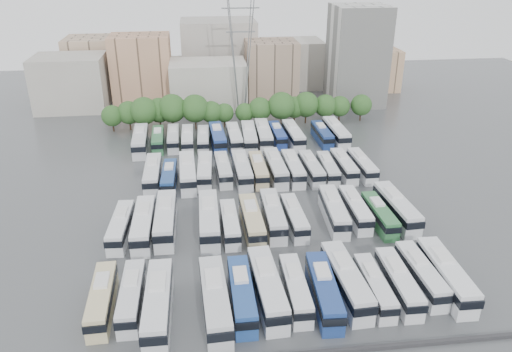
{
  "coord_description": "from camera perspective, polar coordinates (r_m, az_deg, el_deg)",
  "views": [
    {
      "loc": [
        -9.01,
        -72.47,
        40.19
      ],
      "look_at": [
        0.51,
        6.75,
        3.0
      ],
      "focal_mm": 35.0,
      "sensor_mm": 36.0,
      "label": 1
    }
  ],
  "objects": [
    {
      "name": "bus_r0_s8",
      "position": [
        62.79,
        7.77,
        -12.83
      ],
      "size": [
        3.35,
        12.6,
        3.92
      ],
      "rotation": [
        0.0,
        0.0,
        -0.05
      ],
      "color": "navy",
      "rests_on": "ground"
    },
    {
      "name": "bus_r2_s2",
      "position": [
        91.92,
        -9.9,
        -0.14
      ],
      "size": [
        2.74,
        11.28,
        3.52
      ],
      "rotation": [
        0.0,
        0.0,
        -0.03
      ],
      "color": "navy",
      "rests_on": "ground"
    },
    {
      "name": "bus_r1_s4",
      "position": [
        76.64,
        -5.39,
        -4.93
      ],
      "size": [
        3.07,
        13.69,
        4.29
      ],
      "rotation": [
        0.0,
        0.0,
        -0.01
      ],
      "color": "silver",
      "rests_on": "ground"
    },
    {
      "name": "bus_r3_s13",
      "position": [
        113.1,
        9.13,
        4.96
      ],
      "size": [
        3.25,
        13.42,
        4.19
      ],
      "rotation": [
        0.0,
        0.0,
        0.03
      ],
      "color": "silver",
      "rests_on": "ground"
    },
    {
      "name": "bus_r0_s11",
      "position": [
        66.22,
        15.97,
        -11.57
      ],
      "size": [
        2.74,
        11.73,
        3.67
      ],
      "rotation": [
        0.0,
        0.0,
        -0.02
      ],
      "color": "silver",
      "rests_on": "ground"
    },
    {
      "name": "bus_r1_s7",
      "position": [
        77.83,
        1.95,
        -4.46
      ],
      "size": [
        2.84,
        12.62,
        3.95
      ],
      "rotation": [
        0.0,
        0.0,
        -0.01
      ],
      "color": "silver",
      "rests_on": "ground"
    },
    {
      "name": "bus_r3_s6",
      "position": [
        109.28,
        -2.49,
        4.45
      ],
      "size": [
        2.93,
        12.31,
        3.85
      ],
      "rotation": [
        0.0,
        0.0,
        0.02
      ],
      "color": "silver",
      "rests_on": "ground"
    },
    {
      "name": "tree_line",
      "position": [
        120.17,
        -2.91,
        7.69
      ],
      "size": [
        65.3,
        7.88,
        8.53
      ],
      "color": "black",
      "rests_on": "ground"
    },
    {
      "name": "bus_r3_s5",
      "position": [
        109.21,
        -4.41,
        4.42
      ],
      "size": [
        3.42,
        12.85,
        3.99
      ],
      "rotation": [
        0.0,
        0.0,
        0.05
      ],
      "color": "navy",
      "rests_on": "ground"
    },
    {
      "name": "bus_r1_s2",
      "position": [
        77.62,
        -10.29,
        -4.85
      ],
      "size": [
        3.07,
        13.59,
        4.26
      ],
      "rotation": [
        0.0,
        0.0,
        -0.01
      ],
      "color": "silver",
      "rests_on": "ground"
    },
    {
      "name": "bus_r2_s12",
      "position": [
        96.68,
        10.01,
        1.18
      ],
      "size": [
        2.71,
        11.57,
        3.62
      ],
      "rotation": [
        0.0,
        0.0,
        0.02
      ],
      "color": "silver",
      "rests_on": "ground"
    },
    {
      "name": "bus_r0_s10",
      "position": [
        64.95,
        13.36,
        -12.18
      ],
      "size": [
        2.39,
        10.87,
        3.41
      ],
      "rotation": [
        0.0,
        0.0,
        -0.0
      ],
      "color": "silver",
      "rests_on": "ground"
    },
    {
      "name": "apartment_tower",
      "position": [
        140.04,
        11.48,
        13.31
      ],
      "size": [
        14.0,
        14.0,
        26.0
      ],
      "primitive_type": "cube",
      "color": "silver",
      "rests_on": "ground"
    },
    {
      "name": "bus_r0_s7",
      "position": [
        62.96,
        4.52,
        -12.73
      ],
      "size": [
        2.59,
        11.4,
        3.57
      ],
      "rotation": [
        0.0,
        0.0,
        -0.01
      ],
      "color": "silver",
      "rests_on": "ground"
    },
    {
      "name": "electricity_pylon",
      "position": [
        124.84,
        -1.75,
        15.05
      ],
      "size": [
        9.0,
        6.91,
        33.83
      ],
      "color": "slate",
      "rests_on": "ground"
    },
    {
      "name": "bus_r2_s9",
      "position": [
        94.28,
        4.25,
        0.92
      ],
      "size": [
        2.78,
        12.08,
        3.78
      ],
      "rotation": [
        0.0,
        0.0,
        0.01
      ],
      "color": "silver",
      "rests_on": "ground"
    },
    {
      "name": "bus_r0_s6",
      "position": [
        62.49,
        1.3,
        -12.59
      ],
      "size": [
        3.62,
        13.65,
        4.24
      ],
      "rotation": [
        0.0,
        0.0,
        0.05
      ],
      "color": "silver",
      "rests_on": "ground"
    },
    {
      "name": "bus_r2_s4",
      "position": [
        93.47,
        -5.84,
        0.64
      ],
      "size": [
        3.21,
        12.16,
        3.78
      ],
      "rotation": [
        0.0,
        0.0,
        -0.05
      ],
      "color": "silver",
      "rests_on": "ground"
    },
    {
      "name": "bus_r3_s8",
      "position": [
        110.24,
        0.87,
        4.75
      ],
      "size": [
        3.27,
        13.4,
        4.18
      ],
      "rotation": [
        0.0,
        0.0,
        -0.03
      ],
      "color": "silver",
      "rests_on": "ground"
    },
    {
      "name": "bus_r3_s3",
      "position": [
        109.68,
        -7.82,
        4.25
      ],
      "size": [
        2.56,
        11.52,
        3.61
      ],
      "rotation": [
        0.0,
        0.0,
        -0.0
      ],
      "color": "silver",
      "rests_on": "ground"
    },
    {
      "name": "bus_r1_s11",
      "position": [
        81.31,
        11.26,
        -3.7
      ],
      "size": [
        2.63,
        11.75,
        3.68
      ],
      "rotation": [
        0.0,
        0.0,
        -0.01
      ],
      "color": "white",
      "rests_on": "ground"
    },
    {
      "name": "bus_r1_s10",
      "position": [
        79.93,
        8.88,
        -3.93
      ],
      "size": [
        3.39,
        12.75,
        3.96
      ],
      "rotation": [
        0.0,
        0.0,
        -0.05
      ],
      "color": "silver",
      "rests_on": "ground"
    },
    {
      "name": "bus_r3_s4",
      "position": [
        109.26,
        -6.04,
        4.22
      ],
      "size": [
        2.76,
        11.14,
        3.47
      ],
      "rotation": [
        0.0,
        0.0,
        -0.03
      ],
      "color": "silver",
      "rests_on": "ground"
    },
    {
      "name": "bus_r0_s5",
      "position": [
        61.75,
        -1.63,
        -13.35
      ],
      "size": [
        2.74,
        12.28,
        3.85
      ],
      "rotation": [
        0.0,
        0.0,
        0.01
      ],
      "color": "navy",
      "rests_on": "ground"
    },
    {
      "name": "ground",
      "position": [
        83.36,
        0.2,
        -3.84
      ],
      "size": [
        220.0,
        220.0,
        0.0
      ],
      "primitive_type": "plane",
      "color": "#424447",
      "rests_on": "ground"
    },
    {
      "name": "bus_r1_s5",
      "position": [
        76.11,
        -2.99,
        -5.43
      ],
      "size": [
        2.56,
        11.06,
        3.46
      ],
      "rotation": [
        0.0,
        0.0,
        0.01
      ],
      "color": "silver",
      "rests_on": "ground"
    },
    {
      "name": "bus_r2_s11",
      "position": [
        95.29,
        8.22,
        0.89
      ],
      "size": [
        2.71,
        11.05,
        3.45
      ],
      "rotation": [
        0.0,
        0.0,
        -0.03
      ],
      "color": "silver",
      "rests_on": "ground"
    },
    {
      "name": "bus_r0_s9",
      "position": [
        64.64,
        10.26,
        -11.64
      ],
      "size": [
        3.55,
        13.42,
        4.17
      ],
      "rotation": [
        0.0,
        0.0,
        0.05
      ],
      "color": "silver",
      "rests_on": "ground"
    },
    {
      "name": "bus_r1_s12",
      "position": [
        80.61,
        13.92,
        -4.32
      ],
      "size": [
        2.72,
        11.24,
        3.51
      ],
      "rotation": [
        0.0,
        0.0,
        0.03
      ],
      "color": "#2F6F3D",
      "rests_on": "ground"
    },
    {
      "name": "bus_r0_s0",
      "position": [
        63.92,
        -17.2,
        -13.26
      ],
      "size": [
        2.82,
        11.67,
        3.64
      ],
      "rotation": [
        0.0,
        0.0,
        0.03
      ],
      "color": "beige",
      "rests_on": "ground"
    },
    {
      "name": "bus_r0_s2",
      "position": [
        61.2,
        -11.13,
        -14.09
      ],
      "size": [
        3.07,
        13.55,
        4.24
      ],
      "rotation": [
        0.0,
        0.0,
        -0.01
      ],
      "color": "silver",
      "rests_on": "ground"
    },
    {
      "name": "bus_r2_s7",
      "position": [
        93.56,
        0.27,
        0.76
      ],
      "size": [
        2.64,
        11.68,
        3.66
      ],
      "rotation": [
        0.0,
        0.0,
        0.01
      ],
      "color": "#C8B58A",
      "rests_on": "ground"
    },
    {
      "name": "bus_r3_s1",
      "position": [
        110.46,
        -11.14,
        4.13
      ],
      "size": [
        2.8,
        11.3,
        3.52
      ],
      "rotation": [
        0.0,
        0.0,
        0.03
      ],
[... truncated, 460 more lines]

